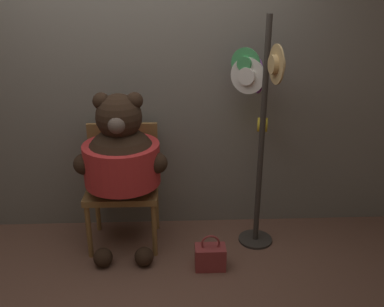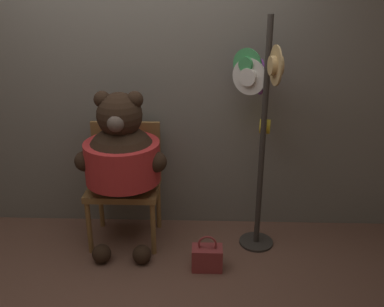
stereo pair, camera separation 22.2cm
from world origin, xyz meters
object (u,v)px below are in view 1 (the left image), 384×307
Objects in this scene: chair at (123,178)px; teddy_bear at (122,159)px; hat_display_rack at (259,115)px; handbag_on_ground at (210,257)px.

chair is 0.75× the size of teddy_bear.
chair is 0.28m from teddy_bear.
teddy_bear is 1.09m from hat_display_rack.
hat_display_rack is (1.06, -0.07, 0.55)m from chair.
handbag_on_ground is (0.66, -0.31, -0.68)m from teddy_bear.
teddy_bear is at bearing -83.11° from chair.
teddy_bear is (0.02, -0.16, 0.24)m from chair.
teddy_bear is at bearing 155.13° from handbag_on_ground.
hat_display_rack reaches higher than handbag_on_ground.
chair is at bearing 176.06° from hat_display_rack.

